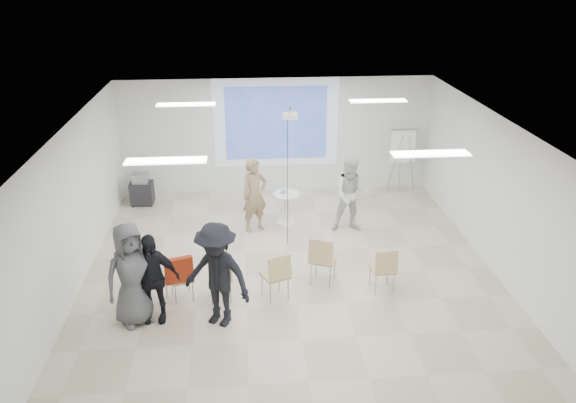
{
  "coord_description": "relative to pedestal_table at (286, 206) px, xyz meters",
  "views": [
    {
      "loc": [
        -0.85,
        -9.46,
        5.71
      ],
      "look_at": [
        0.0,
        0.8,
        1.25
      ],
      "focal_mm": 35.0,
      "sensor_mm": 36.0,
      "label": 1
    }
  ],
  "objects": [
    {
      "name": "wall_back",
      "position": [
        -0.09,
        2.15,
        1.07
      ],
      "size": [
        8.0,
        0.1,
        3.0
      ],
      "primitive_type": "cube",
      "color": "silver",
      "rests_on": "floor"
    },
    {
      "name": "fluor_panel_ne",
      "position": [
        1.91,
        -0.4,
        2.54
      ],
      "size": [
        1.2,
        0.3,
        0.02
      ],
      "primitive_type": "cube",
      "color": "white",
      "rests_on": "ceiling"
    },
    {
      "name": "chair_left_inner",
      "position": [
        -1.43,
        -3.14,
        0.09
      ],
      "size": [
        0.45,
        0.48,
        0.89
      ],
      "rotation": [
        0.0,
        0.0,
        0.08
      ],
      "color": "tan",
      "rests_on": "floor"
    },
    {
      "name": "fluor_panel_nw",
      "position": [
        -2.09,
        -0.4,
        2.54
      ],
      "size": [
        1.2,
        0.3,
        0.02
      ],
      "primitive_type": "cube",
      "color": "white",
      "rests_on": "ceiling"
    },
    {
      "name": "chair_left_mid",
      "position": [
        -2.12,
        -3.08,
        0.06
      ],
      "size": [
        0.5,
        0.52,
        0.83
      ],
      "rotation": [
        0.0,
        0.0,
        0.32
      ],
      "color": "tan",
      "rests_on": "floor"
    },
    {
      "name": "fluor_panel_se",
      "position": [
        1.91,
        -3.9,
        2.54
      ],
      "size": [
        1.2,
        0.3,
        0.02
      ],
      "primitive_type": "cube",
      "color": "white",
      "rests_on": "ceiling"
    },
    {
      "name": "chair_center",
      "position": [
        -0.43,
        -3.19,
        0.13
      ],
      "size": [
        0.59,
        0.61,
        0.94
      ],
      "rotation": [
        0.0,
        0.0,
        0.4
      ],
      "color": "tan",
      "rests_on": "floor"
    },
    {
      "name": "audience_left",
      "position": [
        -2.56,
        -3.61,
        0.5
      ],
      "size": [
        1.11,
        0.7,
        1.86
      ],
      "primitive_type": "imported",
      "rotation": [
        0.0,
        0.0,
        -0.04
      ],
      "color": "black",
      "rests_on": "floor"
    },
    {
      "name": "ceiling_projector",
      "position": [
        0.0,
        -0.91,
        2.26
      ],
      "size": [
        0.3,
        0.25,
        3.0
      ],
      "color": "white",
      "rests_on": "ceiling"
    },
    {
      "name": "flipchart_easel",
      "position": [
        3.15,
        1.67,
        0.85
      ],
      "size": [
        0.75,
        0.56,
        1.74
      ],
      "rotation": [
        0.0,
        0.0,
        -0.01
      ],
      "color": "gray",
      "rests_on": "floor"
    },
    {
      "name": "chair_right_far",
      "position": [
        1.55,
        -3.1,
        0.1
      ],
      "size": [
        0.45,
        0.48,
        0.9
      ],
      "rotation": [
        0.0,
        0.0,
        0.07
      ],
      "color": "tan",
      "rests_on": "floor"
    },
    {
      "name": "fluor_panel_sw",
      "position": [
        -2.09,
        -3.9,
        2.54
      ],
      "size": [
        1.2,
        0.3,
        0.02
      ],
      "primitive_type": "cube",
      "color": "white",
      "rests_on": "ceiling"
    },
    {
      "name": "projection_halo",
      "position": [
        -0.09,
        2.09,
        1.42
      ],
      "size": [
        3.2,
        0.01,
        2.3
      ],
      "primitive_type": "cube",
      "color": "silver",
      "rests_on": "wall_back"
    },
    {
      "name": "audience_mid",
      "position": [
        -1.45,
        -3.81,
        0.63
      ],
      "size": [
        1.56,
        1.32,
        2.11
      ],
      "primitive_type": "imported",
      "rotation": [
        0.0,
        0.0,
        -0.51
      ],
      "color": "black",
      "rests_on": "floor"
    },
    {
      "name": "red_jacket",
      "position": [
        -2.14,
        -3.23,
        0.29
      ],
      "size": [
        0.5,
        0.26,
        0.47
      ],
      "primitive_type": "cube",
      "rotation": [
        0.0,
        0.0,
        0.32
      ],
      "color": "#AA2D14",
      "rests_on": "chair_left_mid"
    },
    {
      "name": "player_right",
      "position": [
        1.42,
        -0.46,
        0.54
      ],
      "size": [
        0.99,
        0.82,
        1.94
      ],
      "primitive_type": "imported",
      "rotation": [
        0.0,
        0.0,
        -0.07
      ],
      "color": "silver",
      "rests_on": "floor"
    },
    {
      "name": "wall_left",
      "position": [
        -4.14,
        -2.4,
        1.07
      ],
      "size": [
        0.1,
        9.0,
        3.0
      ],
      "primitive_type": "cube",
      "color": "silver",
      "rests_on": "floor"
    },
    {
      "name": "laptop",
      "position": [
        -1.44,
        -3.04,
        0.05
      ],
      "size": [
        0.34,
        0.26,
        0.03
      ],
      "primitive_type": "imported",
      "rotation": [
        0.0,
        0.0,
        3.22
      ],
      "color": "black",
      "rests_on": "chair_left_inner"
    },
    {
      "name": "projection_image",
      "position": [
        -0.09,
        2.07,
        1.42
      ],
      "size": [
        2.6,
        0.01,
        1.9
      ],
      "primitive_type": "cube",
      "color": "#3551B4",
      "rests_on": "wall_back"
    },
    {
      "name": "pedestal_table",
      "position": [
        0.0,
        0.0,
        0.0
      ],
      "size": [
        0.78,
        0.78,
        0.78
      ],
      "rotation": [
        0.0,
        0.0,
        -0.28
      ],
      "color": "white",
      "rests_on": "floor"
    },
    {
      "name": "ceiling",
      "position": [
        -0.09,
        -2.4,
        2.62
      ],
      "size": [
        8.0,
        9.0,
        0.1
      ],
      "primitive_type": "cube",
      "color": "white",
      "rests_on": "wall_back"
    },
    {
      "name": "av_cart",
      "position": [
        -3.53,
        1.43,
        -0.05
      ],
      "size": [
        0.56,
        0.45,
        0.83
      ],
      "rotation": [
        0.0,
        0.0,
        -0.02
      ],
      "color": "black",
      "rests_on": "floor"
    },
    {
      "name": "chair_far_left",
      "position": [
        -2.63,
        -3.2,
        0.09
      ],
      "size": [
        0.47,
        0.49,
        0.88
      ],
      "rotation": [
        0.0,
        0.0,
        -0.14
      ],
      "color": "tan",
      "rests_on": "floor"
    },
    {
      "name": "controller_left",
      "position": [
        -0.56,
        -0.01,
        0.84
      ],
      "size": [
        0.09,
        0.12,
        0.04
      ],
      "primitive_type": "cube",
      "rotation": [
        0.0,
        0.0,
        0.49
      ],
      "color": "white",
      "rests_on": "player_left"
    },
    {
      "name": "audience_outer",
      "position": [
        -2.87,
        -3.64,
        0.59
      ],
      "size": [
        1.2,
        1.08,
        2.05
      ],
      "primitive_type": "imported",
      "rotation": [
        0.0,
        0.0,
        0.55
      ],
      "color": "#545559",
      "rests_on": "floor"
    },
    {
      "name": "controller_right",
      "position": [
        1.24,
        -0.21,
        0.88
      ],
      "size": [
        0.05,
        0.12,
        0.04
      ],
      "primitive_type": "cube",
      "rotation": [
        0.0,
        0.0,
        -0.07
      ],
      "color": "silver",
      "rests_on": "player_right"
    },
    {
      "name": "wall_right",
      "position": [
        3.96,
        -2.4,
        1.07
      ],
      "size": [
        0.1,
        9.0,
        3.0
      ],
      "primitive_type": "cube",
      "color": "silver",
      "rests_on": "floor"
    },
    {
      "name": "floor",
      "position": [
        -0.09,
        -2.4,
        -0.48
      ],
      "size": [
        8.0,
        9.0,
        0.1
      ],
      "primitive_type": "cube",
      "color": "beige",
      "rests_on": "ground"
    },
    {
      "name": "chair_right_inner",
      "position": [
        0.45,
        -2.73,
        0.15
      ],
      "size": [
        0.61,
        0.63,
        0.98
      ],
      "rotation": [
        0.0,
        0.0,
        -0.39
      ],
      "color": "tan",
      "rests_on": "floor"
    },
    {
      "name": "player_left",
      "position": [
        -0.74,
        -0.26,
        0.53
      ],
      "size": [
        0.85,
        0.75,
        1.93
      ],
      "primitive_type": "imported",
      "rotation": [
        0.0,
        0.0,
        0.49
      ],
      "color": "#967A5C",
      "rests_on": "floor"
    }
  ]
}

